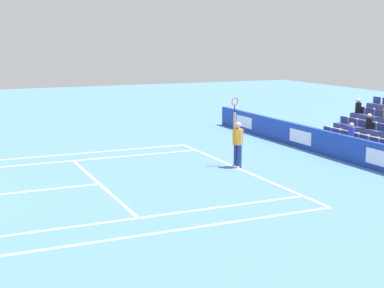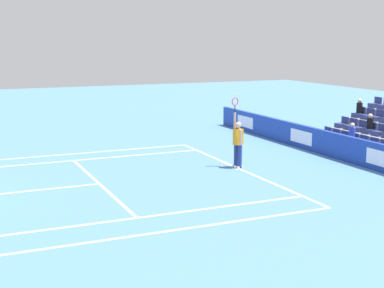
{
  "view_description": "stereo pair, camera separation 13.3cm",
  "coord_description": "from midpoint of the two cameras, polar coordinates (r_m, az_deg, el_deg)",
  "views": [
    {
      "loc": [
        -18.48,
        -1.61,
        4.9
      ],
      "look_at": [
        0.16,
        -9.95,
        1.1
      ],
      "focal_mm": 53.03,
      "sensor_mm": 36.0,
      "label": 1
    },
    {
      "loc": [
        -18.54,
        -1.73,
        4.9
      ],
      "look_at": [
        0.16,
        -9.95,
        1.1
      ],
      "focal_mm": 53.03,
      "sensor_mm": 36.0,
      "label": 2
    }
  ],
  "objects": [
    {
      "name": "line_centre_service",
      "position": [
        19.21,
        -18.42,
        -4.78
      ],
      "size": [
        0.1,
        6.4,
        0.01
      ],
      "primitive_type": "cube",
      "color": "white",
      "rests_on": "ground"
    },
    {
      "name": "line_centre_mark",
      "position": [
        21.66,
        4.82,
        -2.56
      ],
      "size": [
        0.1,
        0.2,
        0.01
      ],
      "primitive_type": "cube",
      "color": "white",
      "rests_on": "ground"
    },
    {
      "name": "tennis_player",
      "position": [
        21.8,
        4.81,
        0.18
      ],
      "size": [
        0.53,
        0.4,
        2.85
      ],
      "color": "navy",
      "rests_on": "ground"
    },
    {
      "name": "line_singles_sideline_right",
      "position": [
        15.79,
        -6.9,
        -7.59
      ],
      "size": [
        0.1,
        11.89,
        0.01
      ],
      "primitive_type": "cube",
      "color": "white",
      "rests_on": "ground"
    },
    {
      "name": "sponsor_barrier",
      "position": [
        24.13,
        14.76,
        -0.25
      ],
      "size": [
        20.78,
        0.22,
        1.05
      ],
      "color": "#193899",
      "rests_on": "ground"
    },
    {
      "name": "line_doubles_sideline_right",
      "position": [
        14.56,
        -5.31,
        -9.16
      ],
      "size": [
        0.1,
        11.89,
        0.01
      ],
      "primitive_type": "cube",
      "color": "white",
      "rests_on": "ground"
    },
    {
      "name": "line_doubles_sideline_left",
      "position": [
        24.86,
        -13.35,
        -1.1
      ],
      "size": [
        0.1,
        11.89,
        0.01
      ],
      "primitive_type": "cube",
      "color": "white",
      "rests_on": "ground"
    },
    {
      "name": "line_baseline",
      "position": [
        21.7,
        5.05,
        -2.54
      ],
      "size": [
        10.97,
        0.1,
        0.01
      ],
      "primitive_type": "cube",
      "color": "white",
      "rests_on": "ground"
    },
    {
      "name": "line_singles_sideline_left",
      "position": [
        23.54,
        -12.74,
        -1.73
      ],
      "size": [
        0.1,
        11.89,
        0.01
      ],
      "primitive_type": "cube",
      "color": "white",
      "rests_on": "ground"
    },
    {
      "name": "line_service",
      "position": [
        19.72,
        -9.12,
        -3.97
      ],
      "size": [
        8.23,
        0.1,
        0.01
      ],
      "primitive_type": "cube",
      "color": "white",
      "rests_on": "ground"
    }
  ]
}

